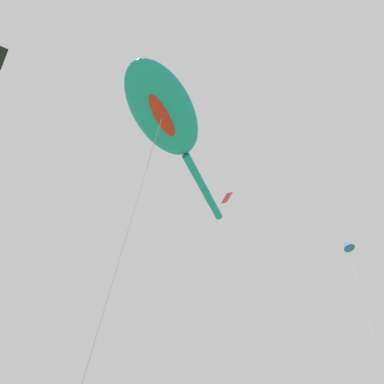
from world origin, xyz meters
name	(u,v)px	position (x,y,z in m)	size (l,w,h in m)	color
big_show_kite	(165,116)	(-1.98, 9.13, 15.91)	(10.67, 5.51, 16.56)	#1E8CBF
small_kite_streamer_purple	(347,246)	(7.70, 4.49, 11.97)	(0.71, 2.01, 12.39)	blue
small_kite_tiny_distant	(226,208)	(8.03, 11.22, 19.23)	(1.19, 4.13, 20.89)	red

